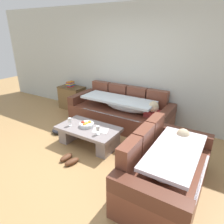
# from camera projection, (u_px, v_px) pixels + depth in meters

# --- Properties ---
(ground_plane) EXTENTS (14.00, 14.00, 0.00)m
(ground_plane) POSITION_uv_depth(u_px,v_px,m) (75.00, 158.00, 3.61)
(ground_plane) COLOR #A67E4D
(back_wall) EXTENTS (9.00, 0.10, 2.70)m
(back_wall) POSITION_uv_depth(u_px,v_px,m) (131.00, 65.00, 4.79)
(back_wall) COLOR #B7C0BC
(back_wall) RESTS_ON ground_plane
(couch_along_wall) EXTENTS (2.40, 0.92, 0.88)m
(couch_along_wall) POSITION_uv_depth(u_px,v_px,m) (121.00, 112.00, 4.75)
(couch_along_wall) COLOR brown
(couch_along_wall) RESTS_ON ground_plane
(couch_near_window) EXTENTS (0.92, 1.70, 0.88)m
(couch_near_window) POSITION_uv_depth(u_px,v_px,m) (166.00, 169.00, 2.80)
(couch_near_window) COLOR brown
(couch_near_window) RESTS_ON ground_plane
(coffee_table) EXTENTS (1.20, 0.68, 0.38)m
(coffee_table) POSITION_uv_depth(u_px,v_px,m) (89.00, 134.00, 3.95)
(coffee_table) COLOR gray
(coffee_table) RESTS_ON ground_plane
(fruit_bowl) EXTENTS (0.28, 0.28, 0.10)m
(fruit_bowl) POSITION_uv_depth(u_px,v_px,m) (87.00, 124.00, 3.91)
(fruit_bowl) COLOR silver
(fruit_bowl) RESTS_ON coffee_table
(wine_glass_near_left) EXTENTS (0.07, 0.07, 0.17)m
(wine_glass_near_left) POSITION_uv_depth(u_px,v_px,m) (70.00, 120.00, 3.91)
(wine_glass_near_left) COLOR silver
(wine_glass_near_left) RESTS_ON coffee_table
(wine_glass_near_right) EXTENTS (0.07, 0.07, 0.17)m
(wine_glass_near_right) POSITION_uv_depth(u_px,v_px,m) (98.00, 129.00, 3.59)
(wine_glass_near_right) COLOR silver
(wine_glass_near_right) RESTS_ON coffee_table
(open_magazine) EXTENTS (0.34, 0.29, 0.01)m
(open_magazine) POSITION_uv_depth(u_px,v_px,m) (100.00, 131.00, 3.76)
(open_magazine) COLOR white
(open_magazine) RESTS_ON coffee_table
(side_cabinet) EXTENTS (0.72, 0.44, 0.64)m
(side_cabinet) POSITION_uv_depth(u_px,v_px,m) (72.00, 98.00, 5.77)
(side_cabinet) COLOR brown
(side_cabinet) RESTS_ON ground_plane
(book_stack_on_cabinet) EXTENTS (0.17, 0.22, 0.15)m
(book_stack_on_cabinet) POSITION_uv_depth(u_px,v_px,m) (70.00, 84.00, 5.64)
(book_stack_on_cabinet) COLOR red
(book_stack_on_cabinet) RESTS_ON side_cabinet
(pair_of_shoes) EXTENTS (0.34, 0.33, 0.09)m
(pair_of_shoes) POSITION_uv_depth(u_px,v_px,m) (69.00, 159.00, 3.49)
(pair_of_shoes) COLOR #59331E
(pair_of_shoes) RESTS_ON ground_plane
(crumpled_garment) EXTENTS (0.35, 0.42, 0.12)m
(crumpled_garment) POSITION_uv_depth(u_px,v_px,m) (60.00, 129.00, 4.51)
(crumpled_garment) COLOR #232328
(crumpled_garment) RESTS_ON ground_plane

